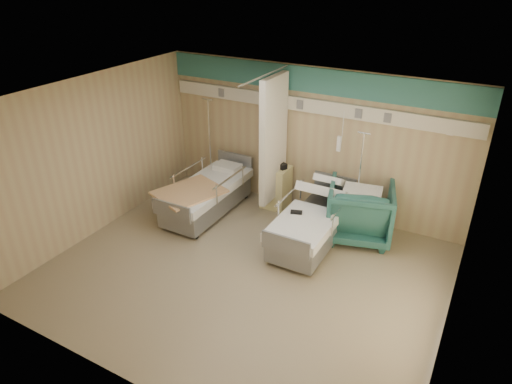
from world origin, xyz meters
TOP-DOWN VIEW (x-y plane):
  - ground at (0.00, 0.00)m, footprint 6.00×5.00m
  - room_walls at (-0.03, 0.25)m, footprint 6.04×5.04m
  - bed_right at (0.60, 1.30)m, footprint 1.00×2.16m
  - bed_left at (-1.60, 1.30)m, footprint 1.00×2.16m
  - bedside_cabinet at (-0.55, 2.20)m, footprint 0.50×0.48m
  - visitor_armchair at (1.25, 1.90)m, footprint 1.36×1.38m
  - waffle_blanket at (1.25, 1.90)m, footprint 0.74×0.68m
  - iv_stand_right at (1.10, 2.17)m, footprint 0.33×0.33m
  - iv_stand_left at (-2.08, 2.17)m, footprint 0.36×0.36m
  - call_remote at (0.38, 1.10)m, footprint 0.22×0.15m
  - tan_blanket at (-1.66, 0.84)m, footprint 1.26×1.41m
  - toiletry_bag at (-0.45, 2.21)m, footprint 0.24×0.20m
  - white_cup at (-0.70, 2.29)m, footprint 0.09×0.09m

SIDE VIEW (x-z plane):
  - ground at x=0.00m, z-range 0.00..0.00m
  - bed_right at x=0.60m, z-range 0.00..0.63m
  - bed_left at x=-1.60m, z-range 0.00..0.63m
  - iv_stand_right at x=1.10m, z-range -0.55..1.32m
  - iv_stand_left at x=-2.08m, z-range -0.59..1.42m
  - bedside_cabinet at x=-0.55m, z-range 0.00..0.85m
  - visitor_armchair at x=1.25m, z-range 0.00..1.03m
  - tan_blanket at x=-1.66m, z-range 0.63..0.67m
  - call_remote at x=0.38m, z-range 0.63..0.67m
  - toiletry_bag at x=-0.45m, z-range 0.85..0.96m
  - white_cup at x=-0.70m, z-range 0.85..0.98m
  - waffle_blanket at x=1.25m, z-range 1.03..1.10m
  - room_walls at x=-0.03m, z-range 0.45..3.27m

